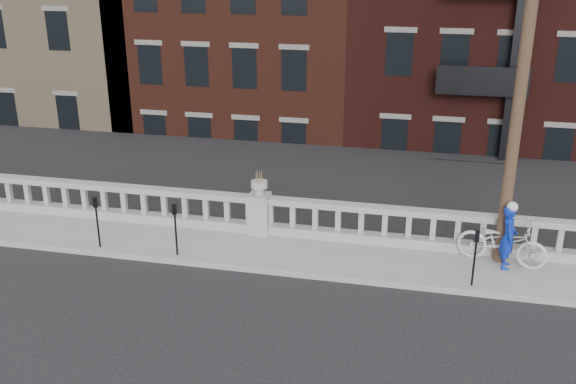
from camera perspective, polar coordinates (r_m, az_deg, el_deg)
name	(u,v)px	position (r m, az deg, el deg)	size (l,w,h in m)	color
ground	(213,311)	(14.22, -6.68, -10.50)	(120.00, 120.00, 0.00)	black
sidewalk	(251,249)	(16.69, -3.35, -5.11)	(32.00, 2.20, 0.15)	gray
balustrade	(260,215)	(17.29, -2.53, -2.08)	(28.00, 0.34, 1.03)	gray
planter_pedestal	(260,209)	(17.22, -2.54, -1.50)	(0.55, 0.55, 1.76)	gray
lower_level	(363,45)	(34.98, 6.67, 12.86)	(80.00, 44.00, 20.80)	#605E59
utility_pole	(525,52)	(15.30, 20.35, 11.57)	(1.60, 0.28, 10.00)	#422D1E
parking_meter_b	(97,217)	(16.99, -16.64, -2.11)	(0.10, 0.09, 1.36)	black
parking_meter_c	(175,224)	(16.10, -9.99, -2.81)	(0.10, 0.09, 1.36)	black
parking_meter_d	(475,252)	(15.04, 16.31, -5.13)	(0.10, 0.09, 1.36)	black
bicycle	(502,242)	(16.41, 18.51, -4.24)	(0.74, 2.13, 1.12)	silver
cyclist	(508,237)	(16.16, 19.00, -3.80)	(0.58, 0.38, 1.58)	#0B29B2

